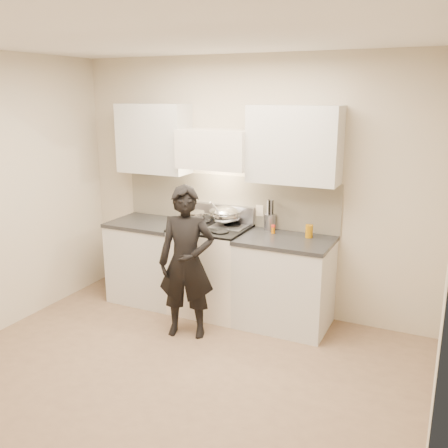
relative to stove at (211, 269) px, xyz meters
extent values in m
plane|color=#8A6C4F|center=(0.30, -1.42, -0.47)|extent=(4.00, 4.00, 0.00)
cube|color=#C6B597|center=(0.30, 0.33, 0.88)|extent=(4.00, 0.04, 2.70)
cube|color=silver|center=(0.30, -1.42, 2.22)|extent=(4.00, 3.50, 0.02)
cube|color=#F6E6C2|center=(0.05, 0.31, 0.71)|extent=(2.50, 0.02, 0.53)
cube|color=#9E9EA9|center=(0.00, 0.28, 0.56)|extent=(0.76, 0.08, 0.20)
cube|color=white|center=(0.00, 0.13, 1.28)|extent=(0.76, 0.40, 0.40)
cylinder|color=#BDBDBF|center=(0.00, -0.05, 1.10)|extent=(0.66, 0.02, 0.02)
cube|color=silver|center=(0.83, 0.16, 1.35)|extent=(0.90, 0.33, 0.75)
cube|color=silver|center=(-0.78, 0.16, 1.35)|extent=(0.80, 0.33, 0.75)
cube|color=beige|center=(0.43, 0.30, 0.63)|extent=(0.08, 0.01, 0.12)
cube|color=white|center=(0.00, 0.00, -0.01)|extent=(0.76, 0.65, 0.92)
cube|color=black|center=(0.00, 0.00, 0.46)|extent=(0.76, 0.65, 0.02)
cube|color=silver|center=(0.16, 0.12, 0.47)|extent=(0.36, 0.34, 0.01)
cylinder|color=#BDBDBF|center=(0.00, -0.29, 0.31)|extent=(0.62, 0.02, 0.02)
cylinder|color=black|center=(-0.18, -0.15, 0.48)|extent=(0.18, 0.18, 0.01)
cylinder|color=black|center=(0.18, -0.15, 0.48)|extent=(0.18, 0.18, 0.01)
cylinder|color=black|center=(-0.18, 0.15, 0.48)|extent=(0.18, 0.18, 0.01)
cylinder|color=black|center=(0.18, 0.15, 0.48)|extent=(0.18, 0.18, 0.01)
cube|color=silver|center=(0.83, 0.00, -0.03)|extent=(0.90, 0.65, 0.88)
cube|color=black|center=(0.83, 0.00, 0.43)|extent=(0.92, 0.67, 0.04)
cube|color=silver|center=(-0.78, 0.00, -0.03)|extent=(0.80, 0.65, 0.88)
cube|color=black|center=(-0.78, 0.00, 0.43)|extent=(0.82, 0.67, 0.04)
ellipsoid|color=#BDBDBF|center=(0.10, 0.15, 0.58)|extent=(0.34, 0.34, 0.19)
torus|color=#BDBDBF|center=(0.10, 0.15, 0.62)|extent=(0.36, 0.36, 0.02)
ellipsoid|color=#C6BC94|center=(0.10, 0.15, 0.57)|extent=(0.19, 0.19, 0.09)
cylinder|color=white|center=(0.05, 0.01, 0.68)|extent=(0.03, 0.25, 0.18)
cylinder|color=#BDBDBF|center=(-0.15, -0.10, 0.56)|extent=(0.28, 0.28, 0.15)
cube|color=#BDBDBF|center=(-0.29, -0.14, 0.62)|extent=(0.05, 0.04, 0.01)
cube|color=#BDBDBF|center=(-0.01, -0.07, 0.62)|extent=(0.05, 0.04, 0.01)
cylinder|color=#9E9EA9|center=(0.57, 0.24, 0.53)|extent=(0.12, 0.12, 0.17)
cylinder|color=black|center=(0.60, 0.24, 0.61)|extent=(0.01, 0.01, 0.30)
cylinder|color=white|center=(0.59, 0.26, 0.61)|extent=(0.01, 0.01, 0.30)
cylinder|color=#9E9EA9|center=(0.57, 0.27, 0.61)|extent=(0.01, 0.01, 0.30)
cylinder|color=black|center=(0.55, 0.26, 0.61)|extent=(0.01, 0.01, 0.30)
cylinder|color=#9E9EA9|center=(0.54, 0.24, 0.61)|extent=(0.01, 0.01, 0.30)
cylinder|color=white|center=(0.55, 0.22, 0.61)|extent=(0.01, 0.01, 0.30)
cylinder|color=black|center=(0.57, 0.21, 0.61)|extent=(0.01, 0.01, 0.30)
cylinder|color=#9E9EA9|center=(0.59, 0.22, 0.61)|extent=(0.01, 0.01, 0.30)
cylinder|color=#C66703|center=(0.65, 0.12, 0.48)|extent=(0.04, 0.04, 0.07)
cylinder|color=red|center=(0.65, 0.12, 0.52)|extent=(0.04, 0.04, 0.02)
cylinder|color=#AA6D08|center=(1.02, 0.13, 0.51)|extent=(0.07, 0.07, 0.13)
imported|color=black|center=(0.04, -0.61, 0.27)|extent=(0.62, 0.50, 1.49)
camera|label=1|loc=(2.29, -4.53, 1.83)|focal=40.00mm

